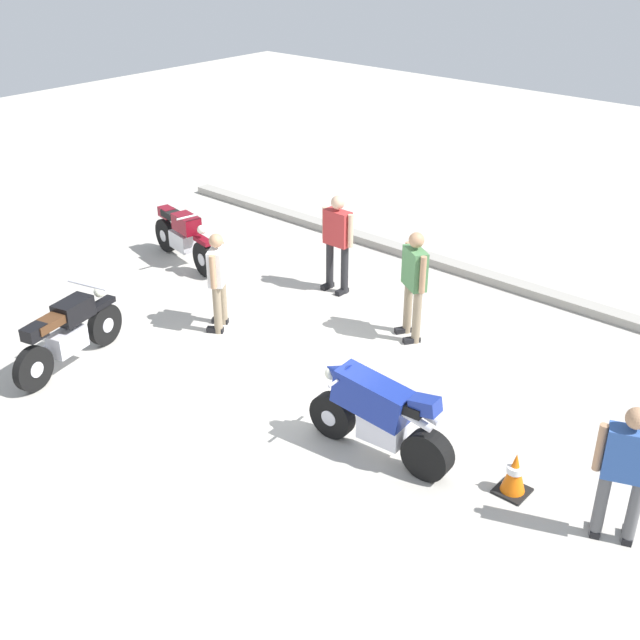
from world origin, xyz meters
TOP-DOWN VIEW (x-y plane):
  - ground_plane at (0.00, 0.00)m, footprint 40.00×40.00m
  - curb_edge at (0.00, 4.60)m, footprint 14.00×0.30m
  - motorcycle_blue_sportbike at (2.13, -0.69)m, footprint 1.96×0.70m
  - motorcycle_maroon_cruiser at (-4.12, 1.63)m, footprint 2.07×0.80m
  - motorcycle_black_cruiser at (-2.47, -1.90)m, footprint 0.77×2.06m
  - person_in_green_shirt at (0.72, 2.02)m, footprint 0.61×0.49m
  - person_in_blue_shirt at (4.87, -0.23)m, footprint 0.63×0.44m
  - person_in_white_shirt at (-1.70, 0.30)m, footprint 0.48×0.57m
  - person_in_red_shirt at (-1.23, 2.57)m, footprint 0.66×0.31m
  - traffic_cone at (3.72, -0.23)m, footprint 0.36×0.36m

SIDE VIEW (x-z plane):
  - ground_plane at x=0.00m, z-range 0.00..0.00m
  - curb_edge at x=0.00m, z-range 0.00..0.15m
  - traffic_cone at x=3.72m, z-range 0.00..0.53m
  - motorcycle_maroon_cruiser at x=-4.12m, z-range -0.02..1.06m
  - motorcycle_black_cruiser at x=-2.47m, z-range -0.02..1.06m
  - motorcycle_blue_sportbike at x=2.13m, z-range 0.02..1.17m
  - person_in_white_shirt at x=-1.70m, z-range 0.10..1.68m
  - person_in_blue_shirt at x=4.87m, z-range 0.11..1.75m
  - person_in_red_shirt at x=-1.23m, z-range 0.12..1.82m
  - person_in_green_shirt at x=0.72m, z-range 0.13..1.84m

